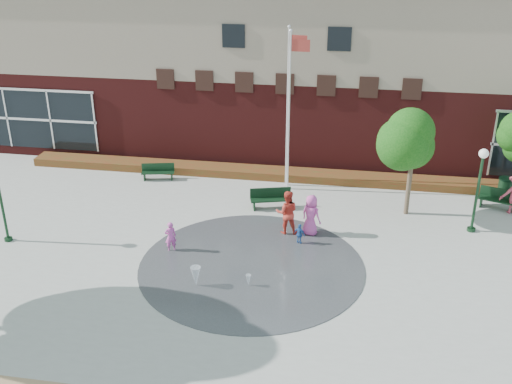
% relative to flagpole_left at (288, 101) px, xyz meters
% --- Properties ---
extents(ground, '(120.00, 120.00, 0.00)m').
position_rel_flagpole_left_xyz_m(ground, '(-0.39, -10.73, -4.25)').
color(ground, '#666056').
rests_on(ground, ground).
extents(plaza_concrete, '(46.00, 18.00, 0.01)m').
position_rel_flagpole_left_xyz_m(plaza_concrete, '(-0.39, -6.73, -4.25)').
color(plaza_concrete, '#A8A8A0').
rests_on(plaza_concrete, ground).
extents(splash_pad, '(8.40, 8.40, 0.01)m').
position_rel_flagpole_left_xyz_m(splash_pad, '(-0.39, -7.73, -4.25)').
color(splash_pad, '#383A3D').
rests_on(splash_pad, ground).
extents(library_building, '(44.40, 10.40, 9.20)m').
position_rel_flagpole_left_xyz_m(library_building, '(-0.39, 6.75, 0.39)').
color(library_building, '#581818').
rests_on(library_building, ground).
extents(flower_bed, '(26.00, 1.20, 0.40)m').
position_rel_flagpole_left_xyz_m(flower_bed, '(-0.39, 0.87, -4.25)').
color(flower_bed, maroon).
rests_on(flower_bed, ground).
extents(flagpole_left, '(0.89, 0.21, 7.64)m').
position_rel_flagpole_left_xyz_m(flagpole_left, '(0.00, 0.00, 0.00)').
color(flagpole_left, white).
rests_on(flagpole_left, ground).
extents(flagpole_right, '(0.93, 0.15, 7.54)m').
position_rel_flagpole_left_xyz_m(flagpole_right, '(0.13, -0.44, -0.04)').
color(flagpole_right, white).
rests_on(flagpole_right, ground).
extents(lamp_left, '(0.36, 0.36, 3.37)m').
position_rel_flagpole_left_xyz_m(lamp_left, '(-10.38, -7.41, -2.16)').
color(lamp_left, '#14331B').
rests_on(lamp_left, ground).
extents(lamp_right, '(0.38, 0.38, 3.64)m').
position_rel_flagpole_left_xyz_m(lamp_right, '(8.13, -3.48, -1.99)').
color(lamp_right, '#14331B').
rests_on(lamp_right, ground).
extents(bench_left, '(1.67, 0.80, 0.81)m').
position_rel_flagpole_left_xyz_m(bench_left, '(-6.39, -0.35, -3.99)').
color(bench_left, '#14331B').
rests_on(bench_left, ground).
extents(bench_mid, '(1.91, 1.00, 0.92)m').
position_rel_flagpole_left_xyz_m(bench_mid, '(-0.39, -2.69, -3.96)').
color(bench_mid, '#14331B').
rests_on(bench_mid, ground).
extents(bench_right, '(1.93, 1.12, 0.94)m').
position_rel_flagpole_left_xyz_m(bench_right, '(9.68, -1.14, -3.95)').
color(bench_right, '#14331B').
rests_on(bench_right, ground).
extents(trash_can, '(0.68, 0.68, 1.12)m').
position_rel_flagpole_left_xyz_m(trash_can, '(10.06, -0.10, -3.68)').
color(trash_can, '#14331B').
rests_on(trash_can, ground).
extents(tree_mid, '(2.88, 2.88, 4.86)m').
position_rel_flagpole_left_xyz_m(tree_mid, '(5.55, -2.24, -0.72)').
color(tree_mid, '#4D3C2D').
rests_on(tree_mid, ground).
extents(water_jet_a, '(0.38, 0.38, 0.74)m').
position_rel_flagpole_left_xyz_m(water_jet_a, '(-2.08, -9.37, -4.25)').
color(water_jet_a, white).
rests_on(water_jet_a, ground).
extents(water_jet_b, '(0.19, 0.19, 0.43)m').
position_rel_flagpole_left_xyz_m(water_jet_b, '(-0.27, -9.08, -4.25)').
color(water_jet_b, white).
rests_on(water_jet_b, ground).
extents(child_splash, '(0.54, 0.48, 1.24)m').
position_rel_flagpole_left_xyz_m(child_splash, '(-3.68, -7.08, -3.63)').
color(child_splash, '#E253BC').
rests_on(child_splash, ground).
extents(adult_red, '(1.02, 0.85, 1.88)m').
position_rel_flagpole_left_xyz_m(adult_red, '(0.58, -4.90, -3.31)').
color(adult_red, red).
rests_on(adult_red, ground).
extents(adult_pink, '(1.01, 0.90, 1.74)m').
position_rel_flagpole_left_xyz_m(adult_pink, '(1.56, -4.83, -3.38)').
color(adult_pink, '#DF51B2').
rests_on(adult_pink, ground).
extents(child_blue, '(0.55, 0.43, 0.88)m').
position_rel_flagpole_left_xyz_m(child_blue, '(1.20, -5.73, -3.82)').
color(child_blue, '#2D62AD').
rests_on(child_blue, ground).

